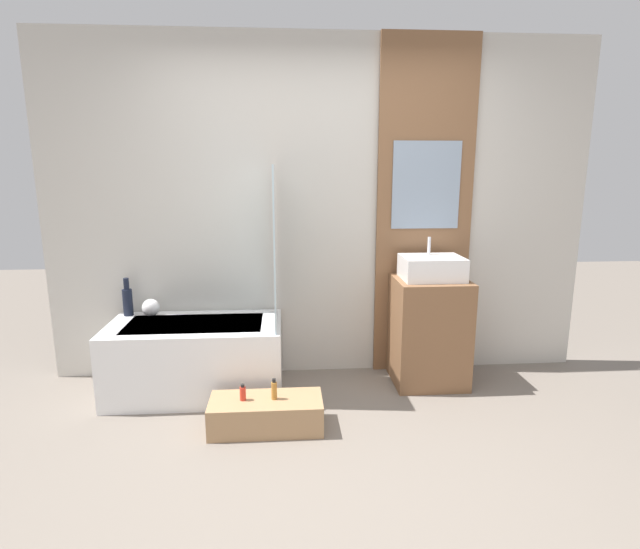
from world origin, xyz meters
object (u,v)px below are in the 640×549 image
Objects in this scene: bottle_soap_primary at (243,393)px; bathtub at (196,358)px; bottle_soap_secondary at (274,390)px; sink at (432,268)px; vase_round_light at (151,308)px; wooden_step_bench at (266,414)px; vase_tall_dark at (128,300)px.

bathtub is at bearing 123.75° from bottle_soap_primary.
bottle_soap_secondary is (0.58, -0.57, -0.01)m from bathtub.
vase_round_light is (-2.10, 0.15, -0.31)m from sink.
bottle_soap_secondary reaches higher than bottle_soap_primary.
wooden_step_bench is 5.21× the size of bottle_soap_secondary.
wooden_step_bench is 1.44m from vase_tall_dark.
vase_round_light is 1.13m from bottle_soap_primary.
bathtub is 2.79× the size of sink.
bottle_soap_primary is at bearing 180.00° from wooden_step_bench.
wooden_step_bench is 1.28m from vase_round_light.
bathtub is 0.79m from wooden_step_bench.
sink is 1.64m from bottle_soap_primary.
sink is at bearing -4.50° from vase_tall_dark.
sink is (1.75, 0.06, 0.63)m from bathtub.
bathtub is 0.70m from vase_tall_dark.
vase_tall_dark reaches higher than wooden_step_bench.
wooden_step_bench is at bearing -37.52° from vase_tall_dark.
sink is 1.48m from bottle_soap_secondary.
wooden_step_bench is at bearing 0.00° from bottle_soap_primary.
vase_tall_dark is at bearing 143.83° from bottle_soap_secondary.
bottle_soap_primary reaches higher than wooden_step_bench.
wooden_step_bench is (0.52, -0.57, -0.17)m from bathtub.
bottle_soap_primary is (-1.36, -0.63, -0.65)m from sink.
sink is at bearing -4.09° from vase_round_light.
vase_round_light is at bearing 138.39° from wooden_step_bench.
wooden_step_bench is 0.17m from bottle_soap_secondary.
wooden_step_bench is at bearing -47.44° from bathtub.
bottle_soap_primary is (0.74, -0.78, -0.35)m from vase_round_light.
sink is (1.22, 0.63, 0.80)m from wooden_step_bench.
sink reaches higher than bottle_soap_secondary.
bottle_soap_secondary reaches higher than wooden_step_bench.
vase_round_light is at bearing 149.27° from bathtub.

